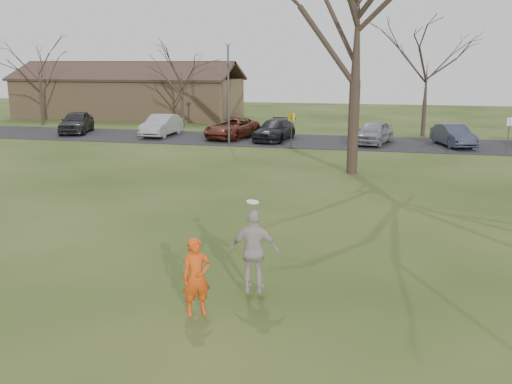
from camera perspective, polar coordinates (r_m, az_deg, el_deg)
ground at (r=12.07m, az=-4.36°, el=-11.22°), size 120.00×120.00×0.00m
parking_strip at (r=35.98m, az=7.58°, el=5.13°), size 62.00×6.50×0.04m
player_defender at (r=11.27m, az=-6.16°, el=-8.67°), size 0.70×0.64×1.60m
car_0 at (r=42.12m, az=-17.99°, el=6.87°), size 3.13×4.92×1.56m
car_1 at (r=38.98m, az=-9.71°, el=6.79°), size 1.59×4.46×1.47m
car_2 at (r=37.33m, az=-2.49°, el=6.60°), size 3.22×5.21×1.35m
car_3 at (r=36.27m, az=1.94°, el=6.40°), size 2.37×4.79×1.34m
car_4 at (r=35.40m, az=12.04°, el=6.02°), size 2.70×4.47×1.42m
car_5 at (r=35.69m, az=19.64°, el=5.52°), size 2.53×4.23×1.32m
catching_play at (r=11.87m, az=-0.16°, el=-6.12°), size 1.11×0.61×1.98m
building at (r=53.89m, az=-12.87°, el=9.60°), size 20.60×8.50×5.14m
lamp_post at (r=34.29m, az=-2.87°, el=11.47°), size 0.34×0.34×6.27m
sign_yellow at (r=33.10m, az=3.67°, el=7.02°), size 0.35×0.35×2.08m
sign_white at (r=33.34m, az=24.58°, el=5.91°), size 0.35×0.35×2.08m
big_tree at (r=25.59m, az=10.44°, el=17.50°), size 9.00×9.00×14.00m
small_tree_row at (r=40.56m, az=14.76°, el=11.21°), size 55.00×5.90×8.50m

